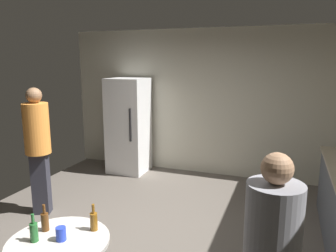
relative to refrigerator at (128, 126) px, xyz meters
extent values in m
cube|color=#5B544C|center=(1.36, -2.20, -0.95)|extent=(5.20, 5.20, 0.10)
cube|color=beige|center=(1.36, 0.43, 0.45)|extent=(5.32, 0.06, 2.70)
cube|color=white|center=(0.00, 0.00, 0.00)|extent=(0.70, 0.65, 1.80)
cube|color=#262628|center=(0.21, -0.34, 0.09)|extent=(0.03, 0.03, 0.60)
cylinder|color=beige|center=(1.21, -3.58, -0.18)|extent=(0.80, 0.80, 0.03)
cylinder|color=#8C5919|center=(1.38, -3.35, -0.09)|extent=(0.06, 0.06, 0.15)
cylinder|color=#8C5919|center=(1.38, -3.35, 0.02)|extent=(0.02, 0.02, 0.08)
cylinder|color=#593314|center=(1.01, -3.49, -0.09)|extent=(0.06, 0.06, 0.15)
cylinder|color=#593314|center=(1.01, -3.49, 0.02)|extent=(0.02, 0.02, 0.08)
cylinder|color=#26662D|center=(1.04, -3.66, -0.09)|extent=(0.06, 0.06, 0.15)
cylinder|color=#26662D|center=(1.04, -3.66, 0.02)|extent=(0.02, 0.02, 0.08)
cylinder|color=blue|center=(1.23, -3.57, -0.11)|extent=(0.08, 0.08, 0.11)
cube|color=#2D2D38|center=(-0.33, -2.05, -0.46)|extent=(0.27, 0.24, 0.87)
cylinder|color=orange|center=(-0.33, -2.05, 0.32)|extent=(0.44, 0.44, 0.69)
sphere|color=#8C6647|center=(-0.33, -2.05, 0.77)|extent=(0.21, 0.21, 0.21)
cylinder|color=gray|center=(2.80, -3.58, 0.21)|extent=(0.44, 0.44, 0.63)
sphere|color=tan|center=(2.80, -3.58, 0.62)|extent=(0.19, 0.19, 0.19)
camera|label=1|loc=(2.83, -5.49, 1.23)|focal=34.97mm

